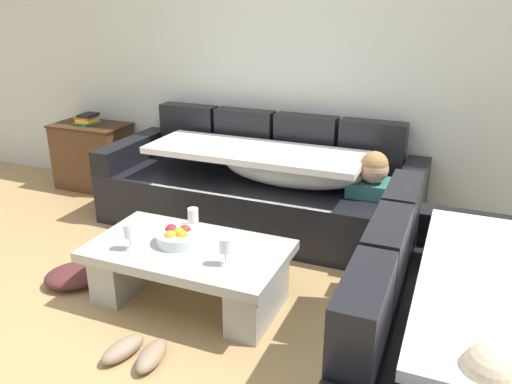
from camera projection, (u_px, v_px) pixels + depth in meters
ground_plane at (165, 340)px, 2.85m from camera, size 14.00×14.00×0.00m
back_wall at (294, 53)px, 4.22m from camera, size 9.00×0.10×2.70m
couch_along_wall at (264, 189)px, 4.15m from camera, size 2.57×0.92×0.88m
couch_near_window at (459, 346)px, 2.28m from camera, size 0.92×1.90×0.88m
coffee_table at (189, 267)px, 3.14m from camera, size 1.20×0.68×0.38m
fruit_bowl at (178, 236)px, 3.12m from camera, size 0.28×0.28×0.10m
wine_glass_near_left at (129, 232)px, 3.01m from camera, size 0.07×0.07×0.17m
wine_glass_near_right at (225, 246)px, 2.84m from camera, size 0.07×0.07×0.17m
wine_glass_far_back at (193, 216)px, 3.23m from camera, size 0.07×0.07×0.17m
side_cabinet at (93, 156)px, 5.03m from camera, size 0.72×0.44×0.64m
book_stack_on_cabinet at (87, 119)px, 4.91m from camera, size 0.19×0.23×0.10m
pair_of_shoes at (137, 352)px, 2.69m from camera, size 0.34×0.30×0.09m
crumpled_garment at (76, 275)px, 3.40m from camera, size 0.51×0.51×0.12m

